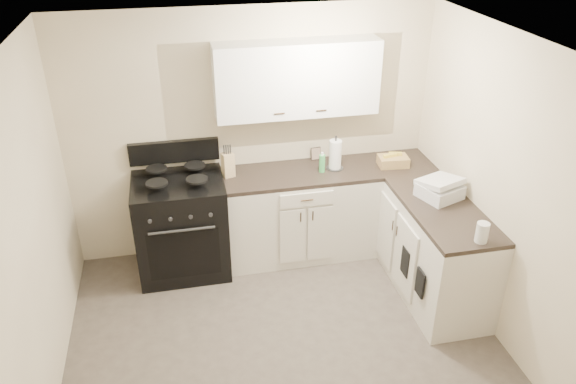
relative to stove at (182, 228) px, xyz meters
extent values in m
plane|color=#473F38|center=(0.77, -1.48, -0.46)|extent=(3.60, 3.60, 0.00)
plane|color=white|center=(0.77, -1.48, 2.04)|extent=(3.60, 3.60, 0.00)
plane|color=beige|center=(0.77, 0.32, 0.79)|extent=(3.60, 0.00, 3.60)
plane|color=beige|center=(2.57, -1.48, 0.79)|extent=(0.00, 3.60, 3.60)
plane|color=beige|center=(-1.03, -1.48, 0.79)|extent=(0.00, 3.60, 3.60)
cube|color=beige|center=(1.19, 0.02, -0.01)|extent=(1.55, 0.60, 0.90)
cube|color=beige|center=(2.27, -0.63, -0.01)|extent=(0.60, 1.90, 0.90)
cube|color=black|center=(1.19, 0.02, 0.46)|extent=(1.55, 0.60, 0.04)
cube|color=black|center=(2.27, -0.63, 0.46)|extent=(0.60, 1.90, 0.04)
cube|color=white|center=(1.19, 0.18, 1.38)|extent=(1.55, 0.30, 0.70)
cube|color=black|center=(0.00, 0.00, 0.00)|extent=(0.86, 0.74, 1.04)
cube|color=#D5BA83|center=(0.50, 0.09, 0.60)|extent=(0.13, 0.12, 0.24)
cylinder|color=white|center=(1.55, 0.04, 0.63)|extent=(0.15, 0.15, 0.30)
cylinder|color=#43AE55|center=(1.41, -0.01, 0.57)|extent=(0.06, 0.06, 0.18)
cube|color=black|center=(1.42, 0.28, 0.54)|extent=(0.11, 0.04, 0.13)
cube|color=#AA8250|center=(2.14, -0.02, 0.53)|extent=(0.31, 0.22, 0.10)
cube|color=silver|center=(2.31, -0.73, 0.54)|extent=(0.43, 0.41, 0.12)
cylinder|color=silver|center=(2.32, -1.48, 0.56)|extent=(0.10, 0.10, 0.17)
cube|color=black|center=(1.94, -1.29, -0.01)|extent=(0.02, 0.14, 0.25)
cube|color=black|center=(1.94, -0.97, -0.02)|extent=(0.02, 0.15, 0.27)
camera|label=1|loc=(0.04, -4.79, 2.95)|focal=35.00mm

